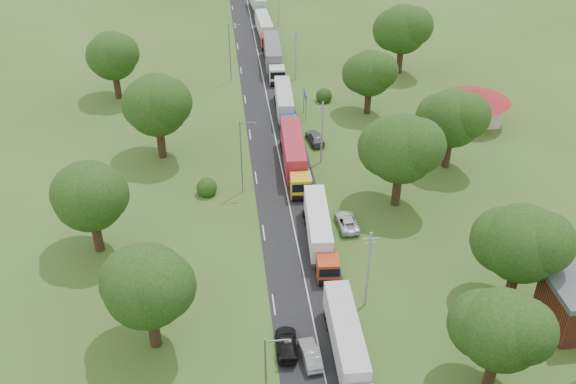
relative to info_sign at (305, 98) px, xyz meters
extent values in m
plane|color=#354D19|center=(-5.20, -35.00, -3.00)|extent=(260.00, 260.00, 0.00)
cube|color=black|center=(-5.20, -15.00, -3.00)|extent=(8.00, 200.00, 0.04)
cylinder|color=slate|center=(0.00, -1.20, -1.00)|extent=(0.12, 0.12, 4.00)
cylinder|color=slate|center=(0.00, 1.20, -1.00)|extent=(0.12, 0.12, 4.00)
cube|color=navy|center=(0.00, 0.00, 0.60)|extent=(0.06, 3.00, 1.00)
cube|color=silver|center=(0.00, 0.00, 0.60)|extent=(0.07, 3.10, 0.06)
cylinder|color=gray|center=(0.30, -42.00, 1.50)|extent=(0.24, 0.24, 9.00)
cube|color=gray|center=(0.30, -42.00, 5.30)|extent=(1.60, 0.10, 0.10)
cube|color=gray|center=(0.30, -42.00, 4.80)|extent=(1.20, 0.10, 0.10)
cylinder|color=gray|center=(0.30, -14.00, 1.50)|extent=(0.24, 0.24, 9.00)
cube|color=gray|center=(0.30, -14.00, 5.30)|extent=(1.60, 0.10, 0.10)
cube|color=gray|center=(0.30, -14.00, 4.80)|extent=(1.20, 0.10, 0.10)
cylinder|color=gray|center=(0.30, 14.00, 1.50)|extent=(0.24, 0.24, 9.00)
cube|color=gray|center=(0.30, 14.00, 5.30)|extent=(1.60, 0.10, 0.10)
cube|color=gray|center=(0.30, 14.00, 4.80)|extent=(1.20, 0.10, 0.10)
cylinder|color=gray|center=(0.30, 42.00, 1.50)|extent=(0.24, 0.24, 9.00)
cylinder|color=slate|center=(-10.70, -55.00, 2.00)|extent=(0.16, 0.16, 10.00)
cube|color=slate|center=(-9.80, -55.00, 6.70)|extent=(1.80, 0.10, 0.10)
cube|color=slate|center=(-9.00, -55.00, 6.55)|extent=(0.50, 0.22, 0.15)
cylinder|color=slate|center=(-10.70, -20.00, 2.00)|extent=(0.16, 0.16, 10.00)
cube|color=slate|center=(-9.80, -20.00, 6.70)|extent=(1.80, 0.10, 0.10)
cube|color=slate|center=(-9.00, -20.00, 6.55)|extent=(0.50, 0.22, 0.15)
cylinder|color=slate|center=(-10.70, 15.00, 2.00)|extent=(0.16, 0.16, 10.00)
cube|color=slate|center=(-9.80, 15.00, 6.70)|extent=(1.80, 0.10, 0.10)
cube|color=slate|center=(-9.00, 15.00, 6.55)|extent=(0.50, 0.22, 0.15)
cylinder|color=#382616|center=(8.80, -53.00, -1.08)|extent=(1.04, 1.04, 3.85)
sphere|color=black|center=(8.80, -53.00, 3.60)|extent=(7.00, 7.00, 7.00)
sphere|color=black|center=(10.05, -54.00, 4.35)|extent=(5.50, 5.50, 5.50)
sphere|color=black|center=(7.80, -51.75, 3.10)|extent=(6.00, 6.00, 6.00)
cylinder|color=#382616|center=(14.80, -43.00, -0.90)|extent=(1.08, 1.08, 4.20)
sphere|color=black|center=(14.80, -43.00, 4.22)|extent=(7.70, 7.70, 7.70)
sphere|color=black|center=(16.18, -44.10, 5.05)|extent=(6.05, 6.05, 6.05)
sphere|color=black|center=(13.70, -41.63, 3.67)|extent=(6.60, 6.60, 6.60)
cylinder|color=#382616|center=(7.80, -25.00, -0.73)|extent=(1.12, 1.12, 4.55)
sphere|color=black|center=(7.80, -25.00, 4.85)|extent=(8.40, 8.40, 8.40)
sphere|color=black|center=(9.30, -26.20, 5.75)|extent=(6.60, 6.60, 6.60)
sphere|color=black|center=(6.60, -23.50, 4.25)|extent=(7.20, 7.20, 7.20)
cylinder|color=#382616|center=(16.80, -17.00, -0.90)|extent=(1.08, 1.08, 4.20)
sphere|color=black|center=(16.80, -17.00, 4.22)|extent=(7.70, 7.70, 7.70)
sphere|color=black|center=(18.18, -18.10, 5.05)|extent=(6.05, 6.05, 6.05)
sphere|color=black|center=(15.70, -15.63, 3.67)|extent=(6.60, 6.60, 6.60)
cylinder|color=#382616|center=(9.80, 0.00, -1.08)|extent=(1.04, 1.04, 3.85)
sphere|color=black|center=(9.80, 0.00, 3.60)|extent=(7.00, 7.00, 7.00)
sphere|color=black|center=(11.05, -1.00, 4.35)|extent=(5.50, 5.50, 5.50)
sphere|color=black|center=(8.80, 1.25, 3.10)|extent=(6.00, 6.00, 6.00)
cylinder|color=#382616|center=(18.80, 15.00, -0.73)|extent=(1.12, 1.12, 4.55)
sphere|color=black|center=(18.80, 15.00, 4.85)|extent=(8.40, 8.40, 8.40)
sphere|color=black|center=(20.30, 13.80, 5.75)|extent=(6.60, 6.60, 6.60)
sphere|color=black|center=(17.60, 16.50, 4.25)|extent=(7.20, 7.20, 7.20)
cylinder|color=#382616|center=(-20.20, -45.00, -0.90)|extent=(1.08, 1.08, 4.20)
sphere|color=black|center=(-20.20, -45.00, 4.22)|extent=(7.70, 7.70, 7.70)
sphere|color=black|center=(-18.82, -46.10, 5.05)|extent=(6.05, 6.05, 6.05)
sphere|color=black|center=(-21.30, -43.63, 3.67)|extent=(6.60, 6.60, 6.60)
cylinder|color=#382616|center=(-27.20, -30.00, -0.90)|extent=(1.08, 1.08, 4.20)
sphere|color=black|center=(-27.20, -30.00, 4.22)|extent=(7.70, 7.70, 7.70)
sphere|color=black|center=(-25.82, -31.10, 5.05)|extent=(6.05, 6.05, 6.05)
sphere|color=black|center=(-28.30, -28.63, 3.67)|extent=(6.60, 6.60, 6.60)
cylinder|color=#382616|center=(-21.20, -10.00, -0.73)|extent=(1.12, 1.12, 4.55)
sphere|color=black|center=(-21.20, -10.00, 4.85)|extent=(8.40, 8.40, 8.40)
sphere|color=black|center=(-19.70, -11.20, 5.75)|extent=(6.60, 6.60, 6.60)
sphere|color=black|center=(-22.40, -8.50, 4.25)|extent=(7.20, 7.20, 7.20)
cylinder|color=#382616|center=(-29.20, 10.00, -0.90)|extent=(1.08, 1.08, 4.20)
sphere|color=black|center=(-29.20, 10.00, 4.22)|extent=(7.70, 7.70, 7.70)
sphere|color=black|center=(-27.82, 8.90, 5.05)|extent=(6.05, 6.05, 6.05)
sphere|color=black|center=(-30.30, 11.37, 3.67)|extent=(6.60, 6.60, 6.60)
cube|color=beige|center=(24.80, -5.00, -1.00)|extent=(7.00, 5.00, 4.00)
cone|color=maroon|center=(24.80, -5.00, 1.90)|extent=(10.08, 10.08, 1.80)
cube|color=slate|center=(-2.98, -48.41, -2.28)|extent=(2.41, 11.05, 0.29)
cube|color=#B6B5BA|center=(-2.98, -48.12, -0.56)|extent=(2.60, 11.34, 2.87)
cylinder|color=black|center=(-2.98, -45.06, -2.52)|extent=(2.25, 0.96, 0.96)
cylinder|color=black|center=(-2.98, -43.63, -2.52)|extent=(2.25, 0.96, 0.96)
cube|color=#B03614|center=(-2.82, -37.80, -1.54)|extent=(2.40, 2.40, 2.35)
cube|color=black|center=(-2.82, -38.94, -1.21)|extent=(2.16, 0.16, 1.04)
cube|color=slate|center=(-2.82, -38.89, -2.48)|extent=(2.08, 0.39, 0.33)
cube|color=slate|center=(-2.82, -31.21, -2.30)|extent=(2.87, 10.95, 0.28)
cube|color=silver|center=(-2.82, -30.93, -0.60)|extent=(3.08, 11.24, 2.83)
cylinder|color=black|center=(-2.82, -38.65, -2.53)|extent=(2.21, 0.94, 0.94)
cylinder|color=black|center=(-2.82, -36.96, -2.53)|extent=(2.21, 0.94, 0.94)
cylinder|color=black|center=(-2.82, -27.91, -2.53)|extent=(2.21, 0.94, 0.94)
cylinder|color=black|center=(-2.82, -26.50, -2.53)|extent=(2.21, 0.94, 0.94)
cube|color=gold|center=(-3.58, -21.93, -1.38)|extent=(2.61, 2.61, 2.61)
cube|color=black|center=(-3.58, -23.19, -1.02)|extent=(2.40, 0.12, 1.15)
cube|color=slate|center=(-3.58, -23.13, -2.43)|extent=(2.31, 0.35, 0.37)
cube|color=slate|center=(-3.58, -14.61, -2.22)|extent=(2.92, 12.11, 0.31)
cube|color=maroon|center=(-3.58, -14.30, -0.34)|extent=(3.14, 12.43, 3.13)
cylinder|color=black|center=(-3.58, -22.87, -2.48)|extent=(2.46, 1.04, 1.04)
cylinder|color=black|center=(-3.58, -20.99, -2.48)|extent=(2.46, 1.04, 1.04)
cylinder|color=black|center=(-3.58, -10.96, -2.48)|extent=(2.46, 1.04, 1.04)
cylinder|color=black|center=(-3.58, -9.39, -2.48)|extent=(2.46, 1.04, 1.04)
cube|color=#1A549C|center=(-3.06, -5.41, -1.54)|extent=(2.37, 2.37, 2.36)
cube|color=black|center=(-3.06, -6.55, -1.21)|extent=(2.17, 0.13, 1.04)
cube|color=slate|center=(-3.06, -6.50, -2.48)|extent=(2.09, 0.35, 0.33)
cube|color=slate|center=(-3.06, 1.20, -2.29)|extent=(2.70, 10.95, 0.28)
cube|color=#AFAEB3|center=(-3.06, 1.48, -0.59)|extent=(2.90, 11.25, 2.83)
cylinder|color=black|center=(-3.06, -6.26, -2.53)|extent=(2.22, 0.94, 0.94)
cylinder|color=black|center=(-3.06, -4.56, -2.53)|extent=(2.22, 0.94, 0.94)
cylinder|color=black|center=(-3.06, 4.51, -2.53)|extent=(2.22, 0.94, 0.94)
cylinder|color=black|center=(-3.06, 5.92, -2.53)|extent=(2.22, 0.94, 0.94)
cube|color=silver|center=(-3.02, 12.57, -1.33)|extent=(2.70, 2.70, 2.70)
cube|color=black|center=(-3.02, 11.26, -0.95)|extent=(2.48, 0.13, 1.19)
cube|color=slate|center=(-3.02, 11.33, -2.41)|extent=(2.38, 0.36, 0.38)
cube|color=slate|center=(-3.02, 20.12, -2.19)|extent=(3.04, 12.51, 0.32)
cube|color=#53555A|center=(-3.02, 20.45, -0.25)|extent=(3.27, 12.84, 3.24)
cylinder|color=black|center=(-3.02, 11.60, -2.46)|extent=(2.54, 1.08, 1.08)
cylinder|color=black|center=(-3.02, 13.54, -2.46)|extent=(2.54, 1.08, 1.08)
cylinder|color=black|center=(-3.02, 23.90, -2.46)|extent=(2.54, 1.08, 1.08)
cylinder|color=black|center=(-3.02, 25.52, -2.46)|extent=(2.54, 1.08, 1.08)
cube|color=#B11B1C|center=(-3.21, 28.94, -1.53)|extent=(2.37, 2.37, 2.38)
cube|color=black|center=(-3.21, 27.79, -1.19)|extent=(2.19, 0.10, 1.05)
cube|color=slate|center=(-3.21, 27.85, -2.48)|extent=(2.10, 0.32, 0.33)
cube|color=slate|center=(-3.21, 35.61, -2.29)|extent=(2.58, 11.03, 0.29)
cube|color=#B7B7B7|center=(-3.21, 35.90, -0.57)|extent=(2.78, 11.32, 2.86)
cylinder|color=black|center=(-3.21, 28.08, -2.53)|extent=(2.24, 0.95, 0.95)
cylinder|color=black|center=(-3.21, 29.80, -2.53)|extent=(2.24, 0.95, 0.95)
cylinder|color=black|center=(-3.21, 38.95, -2.53)|extent=(2.24, 0.95, 0.95)
cylinder|color=black|center=(-3.21, 40.38, -2.53)|extent=(2.24, 0.95, 0.95)
cube|color=#235E30|center=(-3.29, 44.84, -1.46)|extent=(2.53, 2.53, 2.48)
cube|color=black|center=(-3.29, 43.64, -1.11)|extent=(2.28, 0.16, 1.09)
cube|color=slate|center=(-3.29, 43.70, -2.46)|extent=(2.20, 0.38, 0.35)
cube|color=slate|center=(-3.29, 51.79, -2.26)|extent=(2.98, 11.54, 0.30)
cube|color=#B7B8BC|center=(-3.29, 52.09, -0.47)|extent=(3.20, 11.85, 2.98)
cylinder|color=black|center=(-3.29, 43.94, -2.51)|extent=(2.33, 0.99, 0.99)
cylinder|color=black|center=(-3.29, 45.73, -2.51)|extent=(2.33, 0.99, 0.99)
cylinder|color=black|center=(-3.29, 55.27, -2.51)|extent=(2.33, 0.99, 0.99)
cylinder|color=black|center=(-3.29, 56.76, -2.51)|extent=(2.33, 0.99, 0.99)
imported|color=gray|center=(-6.20, -48.49, -2.31)|extent=(1.86, 4.30, 1.38)
imported|color=black|center=(-8.20, -47.00, -2.31)|extent=(2.22, 4.89, 1.39)
imported|color=silver|center=(0.98, -28.90, -2.33)|extent=(2.43, 4.95, 1.35)
imported|color=#515359|center=(0.30, -8.43, -2.21)|extent=(2.58, 4.91, 1.59)
camera|label=1|loc=(-12.83, -88.12, 41.82)|focal=40.00mm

